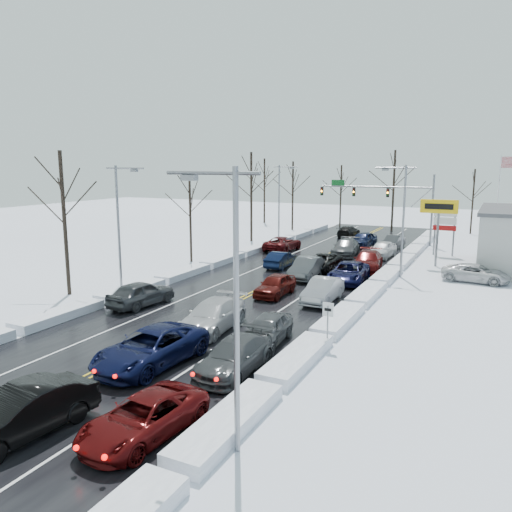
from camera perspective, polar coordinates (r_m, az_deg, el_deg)
The scene contains 43 objects.
ground at distance 35.69m, azimuth -0.41°, elevation -4.28°, with size 160.00×160.00×0.00m, color silver.
road_surface at distance 37.43m, azimuth 0.97°, elevation -3.58°, with size 14.00×84.00×0.01m, color black.
snow_bank_left at distance 41.16m, azimuth -8.64°, elevation -2.41°, with size 1.49×72.00×0.54m, color white.
snow_bank_right at distance 34.97m, azimuth 12.34°, elevation -4.83°, with size 1.49×72.00×0.54m, color white.
traffic_signal_mast at distance 60.16m, azimuth 14.76°, elevation 6.66°, with size 13.28×0.39×8.00m.
tires_plus_sign at distance 47.28m, azimuth 20.17°, elevation 4.85°, with size 3.20×0.34×6.00m.
used_vehicles_sign at distance 53.39m, azimuth 20.78°, elevation 3.56°, with size 2.20×0.22×4.65m.
speed_limit_sign at distance 25.10m, azimuth 8.21°, elevation -6.88°, with size 0.55×0.09×2.35m.
flagpole at distance 60.93m, azimuth 26.09°, elevation 6.41°, with size 1.87×1.20×10.00m.
streetlight_se at distance 15.19m, azimuth -2.94°, elevation -3.83°, with size 3.20×0.25×9.00m.
streetlight_ne at distance 41.64m, azimuth 16.26°, elevation 4.84°, with size 3.20×0.25×9.00m.
streetlight_sw at distance 36.07m, azimuth -15.25°, elevation 4.09°, with size 3.20×0.25×9.00m.
streetlight_nw at distance 59.90m, azimuth 2.82°, elevation 6.81°, with size 3.20×0.25×9.00m.
tree_left_b at distance 36.75m, azimuth -21.22°, elevation 6.49°, with size 4.00×4.00×10.00m.
tree_left_c at distance 46.85m, azimuth -7.56°, elevation 6.51°, with size 3.40×3.40×8.50m.
tree_left_d at distance 59.23m, azimuth -0.55°, elevation 8.74°, with size 4.20×4.20×10.50m.
tree_left_e at distance 70.02m, azimuth 4.23°, elevation 8.40°, with size 3.80×3.80×9.50m.
tree_far_a at distance 78.40m, azimuth 0.97°, elevation 8.89°, with size 4.00×4.00×10.00m.
tree_far_b at distance 75.05m, azimuth 9.70°, elevation 8.14°, with size 3.60×3.60×9.00m.
tree_far_c at distance 71.15m, azimuth 15.52°, elevation 8.93°, with size 4.40×4.40×11.00m.
tree_far_d at distance 71.50m, azimuth 23.62°, elevation 7.04°, with size 3.40×3.40×8.50m.
queued_car_1 at distance 19.54m, azimuth -24.99°, elevation -18.20°, with size 1.81×5.19×1.71m, color black.
queued_car_2 at distance 23.86m, azimuth -11.83°, elevation -12.10°, with size 2.76×5.99×1.67m, color black.
queued_car_3 at distance 28.15m, azimuth -4.98°, elevation -8.38°, with size 2.26×5.57×1.62m, color #BBBBBD.
queued_car_4 at distance 35.16m, azimuth 2.20°, elevation -4.51°, with size 1.77×4.41×1.50m, color #470C09.
queued_car_5 at distance 40.60m, azimuth 5.78°, elevation -2.53°, with size 1.76×5.03×1.66m, color #424548.
queued_car_6 at distance 43.87m, azimuth 7.54°, elevation -1.59°, with size 2.32×5.04×1.40m, color black.
queued_car_7 at distance 51.35m, azimuth 10.19°, elevation 0.09°, with size 2.27×5.58×1.62m, color #404345.
queued_car_8 at distance 56.86m, azimuth 12.09°, elevation 1.01°, with size 1.99×4.94×1.68m, color black.
queued_car_10 at distance 18.33m, azimuth -12.62°, elevation -19.43°, with size 2.26×4.90×1.36m, color #4B0A0A.
queued_car_11 at distance 22.74m, azimuth -2.42°, elevation -13.04°, with size 2.05×5.04×1.46m, color #3A3D3F.
queued_car_12 at distance 26.00m, azimuth 1.24°, elevation -9.96°, with size 1.78×4.42×1.51m, color #434648.
queued_car_13 at distance 33.84m, azimuth 7.61°, elevation -5.19°, with size 1.66×4.76×1.57m, color #999AA0.
queued_car_14 at distance 39.69m, azimuth 10.51°, elevation -2.95°, with size 2.57×5.58×1.55m, color black.
queued_car_15 at distance 44.54m, azimuth 12.60°, elevation -1.57°, with size 2.29×5.64×1.64m, color #4A0A09.
queued_car_16 at distance 50.87m, azimuth 14.20°, elevation -0.16°, with size 1.90×4.73×1.61m, color silver.
queued_car_17 at distance 56.89m, azimuth 15.38°, elevation 0.87°, with size 1.49×4.27×1.41m, color #3A3C3E.
oncoming_car_0 at distance 44.65m, azimuth 2.87°, elevation -1.30°, with size 1.52×4.36×1.44m, color black.
oncoming_car_1 at distance 53.32m, azimuth 3.06°, elevation 0.62°, with size 2.54×5.51×1.53m, color #44090B.
oncoming_car_2 at distance 64.89m, azimuth 10.50°, elevation 2.21°, with size 1.93×4.74×1.38m, color black.
oncoming_car_3 at distance 33.49m, azimuth -12.93°, elevation -5.54°, with size 1.95×4.86×1.66m, color #3A3C3E.
parked_car_0 at distance 42.73m, azimuth 23.76°, elevation -2.72°, with size 2.32×5.02×1.40m, color silver.
parked_car_2 at distance 53.18m, azimuth 25.29°, elevation -0.40°, with size 1.77×4.39×1.49m, color black.
Camera 1 is at (15.51, -30.85, 9.04)m, focal length 35.00 mm.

